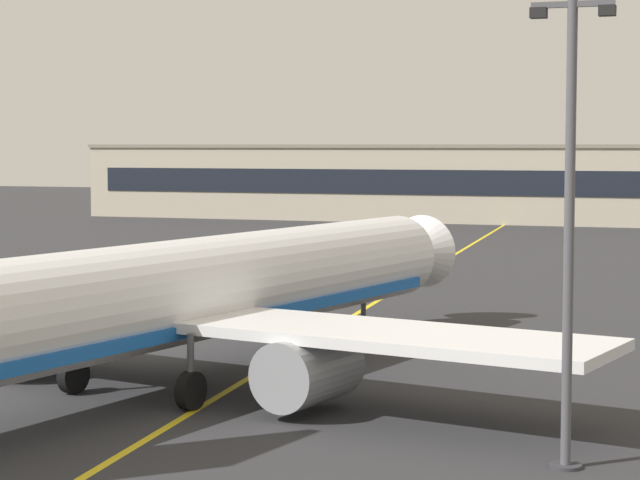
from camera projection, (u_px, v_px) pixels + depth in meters
The scene contains 5 objects.
taxiway_centreline at pixel (324, 333), 56.78m from camera, with size 0.30×180.00×0.01m, color yellow.
airliner_foreground at pixel (163, 298), 43.04m from camera, with size 32.30×41.17×11.65m.
apron_lamp_post at pixel (569, 225), 32.62m from camera, with size 2.24×0.90×12.67m.
safety_cone_by_nose_gear at pixel (324, 322), 58.80m from camera, with size 0.44×0.44×0.55m.
terminal_building at pixel (598, 184), 135.48m from camera, with size 122.00×12.40×8.85m.
Camera 1 is at (18.31, -23.20, 8.80)m, focal length 68.18 mm.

